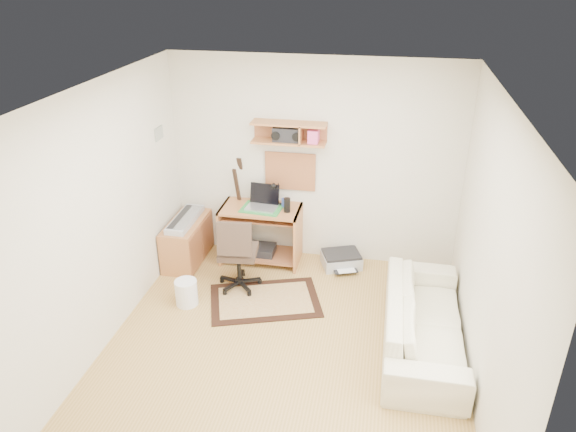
% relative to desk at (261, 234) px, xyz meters
% --- Properties ---
extents(floor, '(3.60, 4.00, 0.01)m').
position_rel_desk_xyz_m(floor, '(0.63, -1.73, -0.38)').
color(floor, tan).
rests_on(floor, ground).
extents(ceiling, '(3.60, 4.00, 0.01)m').
position_rel_desk_xyz_m(ceiling, '(0.63, -1.73, 2.23)').
color(ceiling, white).
rests_on(ceiling, ground).
extents(back_wall, '(3.60, 0.01, 2.60)m').
position_rel_desk_xyz_m(back_wall, '(0.63, 0.28, 0.93)').
color(back_wall, beige).
rests_on(back_wall, ground).
extents(left_wall, '(0.01, 4.00, 2.60)m').
position_rel_desk_xyz_m(left_wall, '(-1.17, -1.73, 0.93)').
color(left_wall, beige).
rests_on(left_wall, ground).
extents(right_wall, '(0.01, 4.00, 2.60)m').
position_rel_desk_xyz_m(right_wall, '(2.44, -1.73, 0.93)').
color(right_wall, beige).
rests_on(right_wall, ground).
extents(wall_shelf, '(0.90, 0.25, 0.26)m').
position_rel_desk_xyz_m(wall_shelf, '(0.33, 0.15, 1.32)').
color(wall_shelf, '#BD7742').
rests_on(wall_shelf, back_wall).
extents(cork_board, '(0.64, 0.03, 0.49)m').
position_rel_desk_xyz_m(cork_board, '(0.33, 0.25, 0.79)').
color(cork_board, '#A67353').
rests_on(cork_board, back_wall).
extents(wall_photo, '(0.02, 0.20, 0.15)m').
position_rel_desk_xyz_m(wall_photo, '(-1.15, -0.23, 1.34)').
color(wall_photo, '#4C8CBF').
rests_on(wall_photo, left_wall).
extents(desk, '(1.00, 0.55, 0.75)m').
position_rel_desk_xyz_m(desk, '(0.00, 0.00, 0.00)').
color(desk, '#BD7742').
rests_on(desk, floor).
extents(laptop, '(0.41, 0.41, 0.29)m').
position_rel_desk_xyz_m(laptop, '(0.02, -0.02, 0.52)').
color(laptop, silver).
rests_on(laptop, desk).
extents(speaker, '(0.08, 0.08, 0.18)m').
position_rel_desk_xyz_m(speaker, '(0.35, -0.05, 0.47)').
color(speaker, black).
rests_on(speaker, desk).
extents(desk_lamp, '(0.10, 0.10, 0.31)m').
position_rel_desk_xyz_m(desk_lamp, '(0.21, 0.14, 0.53)').
color(desk_lamp, black).
rests_on(desk_lamp, desk).
extents(pencil_cup, '(0.08, 0.08, 0.11)m').
position_rel_desk_xyz_m(pencil_cup, '(0.29, 0.10, 0.43)').
color(pencil_cup, '#314694').
rests_on(pencil_cup, desk).
extents(boombox, '(0.34, 0.16, 0.18)m').
position_rel_desk_xyz_m(boombox, '(0.32, 0.15, 1.30)').
color(boombox, black).
rests_on(boombox, wall_shelf).
extents(rug, '(1.44, 1.18, 0.02)m').
position_rel_desk_xyz_m(rug, '(0.26, -0.91, -0.37)').
color(rug, '#CEC18A').
rests_on(rug, floor).
extents(task_chair, '(0.54, 0.54, 0.96)m').
position_rel_desk_xyz_m(task_chair, '(-0.11, -0.68, 0.11)').
color(task_chair, '#372A21').
rests_on(task_chair, floor).
extents(cabinet, '(0.40, 0.90, 0.55)m').
position_rel_desk_xyz_m(cabinet, '(-0.95, -0.18, -0.10)').
color(cabinet, '#BD7742').
rests_on(cabinet, floor).
extents(music_keyboard, '(0.25, 0.79, 0.07)m').
position_rel_desk_xyz_m(music_keyboard, '(-0.95, -0.18, 0.21)').
color(music_keyboard, '#B2B5BA').
rests_on(music_keyboard, cabinet).
extents(guitar, '(0.41, 0.34, 1.31)m').
position_rel_desk_xyz_m(guitar, '(-0.33, 0.13, 0.28)').
color(guitar, '#AA7D34').
rests_on(guitar, floor).
extents(waste_basket, '(0.26, 0.26, 0.30)m').
position_rel_desk_xyz_m(waste_basket, '(-0.60, -1.14, -0.22)').
color(waste_basket, white).
rests_on(waste_basket, floor).
extents(printer, '(0.57, 0.51, 0.18)m').
position_rel_desk_xyz_m(printer, '(1.04, 0.04, -0.29)').
color(printer, '#A5A8AA').
rests_on(printer, floor).
extents(sofa, '(0.58, 1.97, 0.77)m').
position_rel_desk_xyz_m(sofa, '(2.01, -1.36, 0.01)').
color(sofa, beige).
rests_on(sofa, floor).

